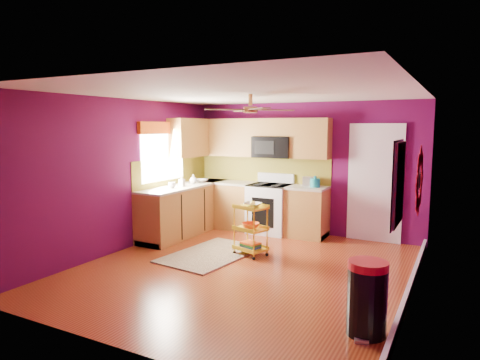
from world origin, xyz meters
The scene contains 18 objects.
ground centered at (0.00, 0.00, 0.00)m, with size 5.00×5.00×0.00m, color maroon.
room_envelope centered at (0.03, 0.00, 1.63)m, with size 4.54×5.04×2.52m.
lower_cabinets centered at (-1.35, 1.82, 0.43)m, with size 2.81×2.31×0.94m.
electric_range centered at (-0.55, 2.17, 0.48)m, with size 0.76×0.66×1.13m.
upper_cabinetry centered at (-1.24, 2.17, 1.80)m, with size 2.80×2.30×1.26m.
left_window centered at (-2.22, 1.05, 1.74)m, with size 0.08×1.35×1.08m.
panel_door centered at (1.35, 2.47, 1.02)m, with size 0.95×0.11×2.15m.
right_wall_art centered at (2.23, -0.34, 1.44)m, with size 0.04×2.74×1.04m.
ceiling_fan centered at (0.00, 0.20, 2.29)m, with size 1.01×1.01×0.26m.
shag_rug centered at (-0.78, 0.39, 0.01)m, with size 1.03×1.69×0.02m, color #321F10.
rolling_cart centered at (-0.21, 0.66, 0.45)m, with size 0.57×0.49×0.89m.
trash_can centered at (1.96, -1.16, 0.37)m, with size 0.48×0.48×0.74m.
teal_kettle centered at (0.33, 2.22, 1.02)m, with size 0.18×0.18×0.21m.
toaster centered at (0.19, 2.30, 1.03)m, with size 0.22×0.15×0.18m, color beige.
soap_bottle_a centered at (-1.89, 1.16, 1.04)m, with size 0.09×0.09×0.20m, color #EA3F72.
soap_bottle_b centered at (-1.93, 1.59, 1.03)m, with size 0.14×0.14×0.18m, color white.
counter_dish centered at (-1.90, 1.81, 0.97)m, with size 0.26×0.26×0.06m, color white.
counter_cup centered at (-1.92, 0.90, 0.99)m, with size 0.13×0.13×0.11m, color white.
Camera 1 is at (2.72, -5.29, 2.04)m, focal length 32.00 mm.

